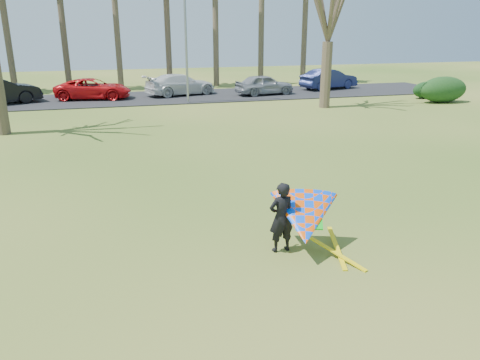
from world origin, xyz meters
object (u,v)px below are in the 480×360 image
object	(u,v)px
car_2	(93,89)
car_4	(264,85)
kite_flyer	(302,218)
streetlight	(188,33)
car_5	(329,79)
car_3	(180,84)

from	to	relation	value
car_2	car_4	distance (m)	12.15
car_2	kite_flyer	xyz separation A→B (m)	(4.86, -25.45, 0.08)
car_4	kite_flyer	xyz separation A→B (m)	(-7.25, -24.37, 0.05)
streetlight	car_5	distance (m)	13.11
streetlight	car_3	bearing A→B (deg)	91.14
car_2	car_3	xyz separation A→B (m)	(6.13, 0.42, 0.05)
streetlight	car_5	size ratio (longest dim) A/B	1.67
car_4	car_5	xyz separation A→B (m)	(6.06, 1.77, 0.06)
car_3	car_5	xyz separation A→B (m)	(12.04, 0.27, 0.03)
streetlight	car_4	world-z (taller)	streetlight
car_2	streetlight	bearing A→B (deg)	-108.08
car_3	car_5	world-z (taller)	car_5
car_4	car_2	bearing A→B (deg)	76.91
car_2	car_4	world-z (taller)	car_4
streetlight	car_3	size ratio (longest dim) A/B	1.53
car_3	car_5	distance (m)	12.04
streetlight	car_5	bearing A→B (deg)	18.25
car_2	car_5	bearing A→B (deg)	-78.21
car_4	streetlight	bearing A→B (deg)	102.28
streetlight	kite_flyer	world-z (taller)	streetlight
streetlight	car_2	xyz separation A→B (m)	(-6.21, 3.26, -3.70)
car_2	car_3	world-z (taller)	car_3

